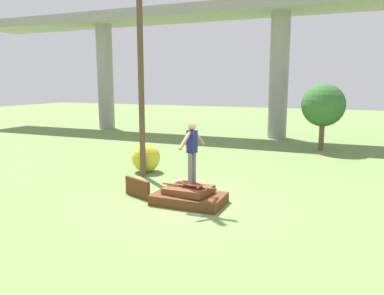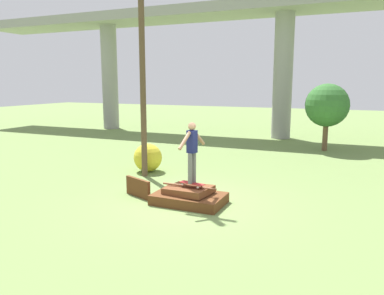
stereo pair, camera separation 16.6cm
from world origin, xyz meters
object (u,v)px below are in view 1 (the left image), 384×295
at_px(skateboard, 192,183).
at_px(tree_behind_left, 323,105).
at_px(bush_yellow_flowering, 146,158).
at_px(utility_pole, 140,42).
at_px(skater, 192,148).

bearing_deg(skateboard, tree_behind_left, 75.32).
bearing_deg(bush_yellow_flowering, utility_pole, -69.47).
xyz_separation_m(utility_pole, tree_behind_left, (5.42, 7.82, -2.42)).
bearing_deg(skater, tree_behind_left, 75.32).
relative_size(tree_behind_left, bush_yellow_flowering, 3.08).
bearing_deg(tree_behind_left, utility_pole, -124.74).
relative_size(utility_pole, tree_behind_left, 2.78).
bearing_deg(tree_behind_left, skateboard, -104.68).
bearing_deg(utility_pole, skater, -38.42).
distance_m(skater, tree_behind_left, 10.39).
relative_size(skateboard, tree_behind_left, 0.23).
xyz_separation_m(skateboard, utility_pole, (-2.79, 2.22, 4.01)).
bearing_deg(bush_yellow_flowering, tree_behind_left, 51.70).
xyz_separation_m(skater, tree_behind_left, (2.63, 10.03, 0.63)).
xyz_separation_m(skater, bush_yellow_flowering, (-3.03, 2.86, -1.03)).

